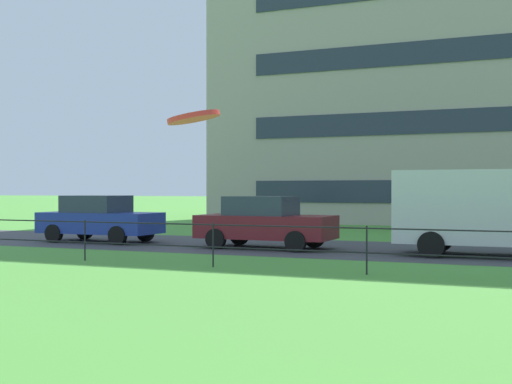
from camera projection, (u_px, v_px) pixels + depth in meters
name	position (u px, v px, depth m)	size (l,w,h in m)	color
street_strip	(413.00, 251.00, 18.74)	(80.00, 6.00, 0.01)	#424247
park_fence	(367.00, 242.00, 13.60)	(34.99, 0.04, 1.00)	black
frisbee	(194.00, 117.00, 3.37)	(0.36, 0.36, 0.08)	red
car_blue_right	(99.00, 218.00, 22.07)	(4.01, 1.82, 1.54)	#233899
car_maroon_center	(265.00, 222.00, 19.67)	(4.03, 1.87, 1.54)	maroon
panel_van_far_right	(497.00, 208.00, 17.17)	(5.01, 2.13, 2.24)	silver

